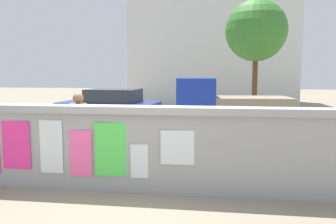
% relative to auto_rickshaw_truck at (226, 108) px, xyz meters
% --- Properties ---
extents(ground, '(60.00, 60.00, 0.00)m').
position_rel_auto_rickshaw_truck_xyz_m(ground, '(-1.75, 2.52, -0.90)').
color(ground, gray).
extents(poster_wall, '(8.41, 0.42, 1.46)m').
position_rel_auto_rickshaw_truck_xyz_m(poster_wall, '(-1.77, -5.48, -0.15)').
color(poster_wall, '#999999').
rests_on(poster_wall, ground).
extents(auto_rickshaw_truck, '(3.70, 1.77, 1.85)m').
position_rel_auto_rickshaw_truck_xyz_m(auto_rickshaw_truck, '(0.00, 0.00, 0.00)').
color(auto_rickshaw_truck, black).
rests_on(auto_rickshaw_truck, ground).
extents(car_parked, '(3.91, 1.96, 1.40)m').
position_rel_auto_rickshaw_truck_xyz_m(car_parked, '(-4.38, 1.64, -0.17)').
color(car_parked, black).
rests_on(car_parked, ground).
extents(motorcycle, '(1.90, 0.56, 0.87)m').
position_rel_auto_rickshaw_truck_xyz_m(motorcycle, '(-1.15, -4.26, -0.44)').
color(motorcycle, black).
rests_on(motorcycle, ground).
extents(bicycle_near, '(1.71, 0.44, 0.95)m').
position_rel_auto_rickshaw_truck_xyz_m(bicycle_near, '(-3.88, -2.32, -0.54)').
color(bicycle_near, black).
rests_on(bicycle_near, ground).
extents(bicycle_far, '(1.69, 0.46, 0.95)m').
position_rel_auto_rickshaw_truck_xyz_m(bicycle_far, '(1.20, -2.96, -0.54)').
color(bicycle_far, black).
rests_on(bicycle_far, ground).
extents(person_walking, '(0.40, 0.40, 1.62)m').
position_rel_auto_rickshaw_truck_xyz_m(person_walking, '(-3.11, -4.48, 0.09)').
color(person_walking, '#338CBF').
rests_on(person_walking, ground).
extents(tree_roadside, '(2.78, 2.78, 5.31)m').
position_rel_auto_rickshaw_truck_xyz_m(tree_roadside, '(1.44, 5.03, 3.00)').
color(tree_roadside, brown).
rests_on(tree_roadside, ground).
extents(building_background, '(10.98, 5.12, 7.03)m').
position_rel_auto_rickshaw_truck_xyz_m(building_background, '(-0.62, 12.64, 2.64)').
color(building_background, silver).
rests_on(building_background, ground).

